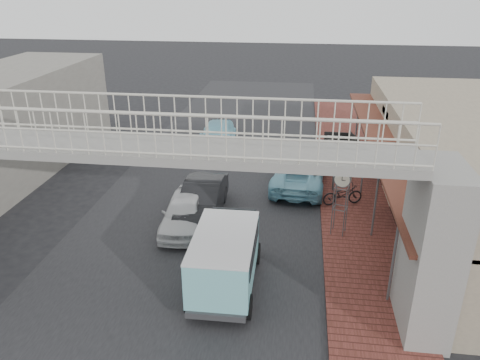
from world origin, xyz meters
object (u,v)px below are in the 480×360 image
(angkot_curb, at_px, (299,172))
(motorcycle_far, at_px, (325,162))
(angkot_far, at_px, (217,136))
(white_hatchback, at_px, (185,211))
(dark_sedan, at_px, (202,199))
(street_clock, at_px, (342,182))
(arrow_sign, at_px, (353,143))
(angkot_van, at_px, (225,253))
(motorcycle_near, at_px, (343,194))

(angkot_curb, xyz_separation_m, motorcycle_far, (1.29, 1.64, -0.06))
(angkot_far, height_order, motorcycle_far, angkot_far)
(white_hatchback, relative_size, dark_sedan, 0.89)
(white_hatchback, distance_m, dark_sedan, 1.19)
(angkot_curb, xyz_separation_m, street_clock, (1.60, -4.58, 1.55))
(white_hatchback, distance_m, arrow_sign, 8.20)
(white_hatchback, distance_m, angkot_van, 4.48)
(motorcycle_far, xyz_separation_m, street_clock, (0.31, -6.22, 1.61))
(motorcycle_far, distance_m, arrow_sign, 3.05)
(angkot_far, height_order, motorcycle_near, angkot_far)
(angkot_curb, height_order, arrow_sign, arrow_sign)
(dark_sedan, height_order, angkot_van, angkot_van)
(angkot_van, bearing_deg, dark_sedan, 109.38)
(angkot_curb, distance_m, motorcycle_near, 2.77)
(angkot_far, xyz_separation_m, street_clock, (6.49, -9.53, 1.57))
(dark_sedan, height_order, street_clock, street_clock)
(street_clock, relative_size, arrow_sign, 0.89)
(angkot_curb, distance_m, angkot_van, 8.83)
(dark_sedan, bearing_deg, motorcycle_far, 44.36)
(motorcycle_far, bearing_deg, angkot_far, 65.93)
(arrow_sign, bearing_deg, street_clock, -99.63)
(white_hatchback, bearing_deg, motorcycle_near, 19.56)
(angkot_far, bearing_deg, arrow_sign, -41.28)
(motorcycle_near, bearing_deg, motorcycle_far, -9.04)
(angkot_far, bearing_deg, dark_sedan, -88.01)
(angkot_curb, xyz_separation_m, angkot_far, (-4.89, 4.95, -0.02))
(white_hatchback, height_order, arrow_sign, arrow_sign)
(angkot_curb, bearing_deg, dark_sedan, 46.27)
(angkot_curb, bearing_deg, motorcycle_far, -124.07)
(angkot_van, height_order, street_clock, street_clock)
(motorcycle_far, bearing_deg, motorcycle_near, -165.93)
(motorcycle_near, relative_size, motorcycle_far, 0.96)
(motorcycle_far, bearing_deg, dark_sedan, 139.03)
(angkot_far, relative_size, street_clock, 1.86)
(motorcycle_far, relative_size, street_clock, 0.71)
(dark_sedan, height_order, motorcycle_near, dark_sedan)
(street_clock, bearing_deg, arrow_sign, 95.38)
(angkot_curb, xyz_separation_m, motorcycle_near, (1.92, -1.99, -0.15))
(dark_sedan, distance_m, motorcycle_near, 6.17)
(dark_sedan, relative_size, motorcycle_far, 2.42)
(motorcycle_near, distance_m, street_clock, 3.11)
(angkot_curb, distance_m, angkot_far, 6.96)
(motorcycle_far, bearing_deg, arrow_sign, -150.75)
(angkot_van, height_order, motorcycle_near, angkot_van)
(angkot_far, distance_m, street_clock, 11.64)
(dark_sedan, relative_size, angkot_van, 1.06)
(white_hatchback, xyz_separation_m, angkot_curb, (4.51, 4.72, 0.03))
(motorcycle_near, xyz_separation_m, motorcycle_far, (-0.64, 3.63, 0.09))
(motorcycle_far, bearing_deg, white_hatchback, 141.75)
(arrow_sign, bearing_deg, motorcycle_near, -105.08)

